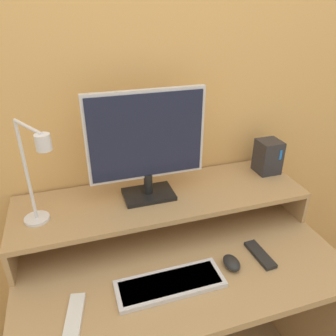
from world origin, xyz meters
name	(u,v)px	position (x,y,z in m)	size (l,w,h in m)	color
wall_back	(147,92)	(0.00, 0.78, 1.25)	(6.00, 0.05, 2.50)	#E5AD60
desk	(176,287)	(0.00, 0.37, 0.51)	(1.24, 0.75, 0.70)	tan
monitor_shelf	(162,200)	(0.00, 0.56, 0.83)	(1.24, 0.37, 0.15)	tan
monitor	(147,143)	(-0.06, 0.58, 1.10)	(0.47, 0.14, 0.46)	black
desk_lamp	(36,177)	(-0.47, 0.48, 1.07)	(0.16, 0.23, 0.40)	silver
router_dock	(268,156)	(0.54, 0.62, 0.94)	(0.10, 0.11, 0.16)	#28282D
keyboard	(170,284)	(-0.08, 0.22, 0.71)	(0.38, 0.14, 0.02)	silver
mouse	(232,263)	(0.17, 0.23, 0.72)	(0.06, 0.09, 0.04)	black
remote_control	(75,316)	(-0.41, 0.19, 0.71)	(0.08, 0.17, 0.02)	white
remote_secondary	(260,255)	(0.31, 0.25, 0.71)	(0.06, 0.16, 0.02)	black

